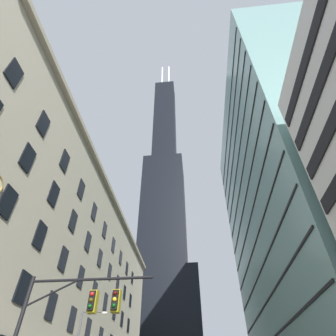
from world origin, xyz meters
TOP-DOWN VIEW (x-y plane):
  - station_building at (-19.21, 24.15)m, footprint 17.09×60.30m
  - dark_skyscraper at (-10.73, 93.45)m, footprint 26.84×26.84m
  - glass_office_midrise at (19.28, 29.09)m, footprint 16.67×43.27m
  - traffic_signal_mast at (-4.25, 2.31)m, footprint 6.61×0.63m

SIDE VIEW (x-z plane):
  - traffic_signal_mast at x=-4.25m, z-range 1.49..8.21m
  - station_building at x=-19.21m, z-range -0.02..27.73m
  - glass_office_midrise at x=19.28m, z-range 0.00..54.42m
  - dark_skyscraper at x=-10.73m, z-range -41.59..150.89m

